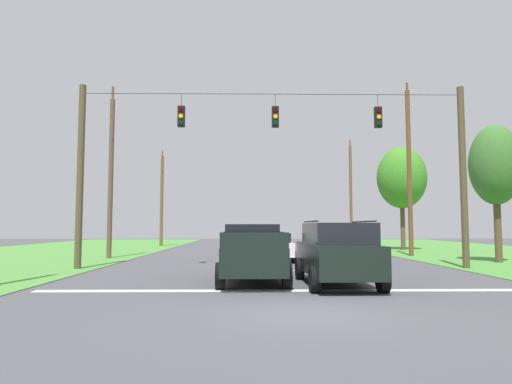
{
  "coord_description": "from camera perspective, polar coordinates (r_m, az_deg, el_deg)",
  "views": [
    {
      "loc": [
        -1.23,
        -9.98,
        1.87
      ],
      "look_at": [
        -0.89,
        10.67,
        3.46
      ],
      "focal_mm": 31.62,
      "sensor_mm": 36.0,
      "label": 1
    }
  ],
  "objects": [
    {
      "name": "utility_pole_mid_right",
      "position": [
        30.45,
        18.81,
        2.9
      ],
      "size": [
        0.29,
        1.7,
        11.18
      ],
      "color": "brown",
      "rests_on": "ground"
    },
    {
      "name": "overhead_signal_span",
      "position": [
        20.29,
        2.27,
        3.11
      ],
      "size": [
        17.53,
        0.31,
        8.26
      ],
      "color": "#4E422A",
      "rests_on": "ground"
    },
    {
      "name": "stop_bar_stripe",
      "position": [
        13.52,
        4.38,
        -12.31
      ],
      "size": [
        14.93,
        0.45,
        0.01
      ],
      "primitive_type": "cube",
      "color": "white",
      "rests_on": "ground"
    },
    {
      "name": "tree_roadside_far_right",
      "position": [
        26.73,
        28.01,
        2.95
      ],
      "size": [
        2.6,
        2.6,
        7.2
      ],
      "color": "brown",
      "rests_on": "ground"
    },
    {
      "name": "lane_dash_3",
      "position": [
        43.04,
        0.68,
        -6.88
      ],
      "size": [
        2.5,
        0.15,
        0.01
      ],
      "primitive_type": "cube",
      "rotation": [
        0.0,
        0.0,
        1.57
      ],
      "color": "white",
      "rests_on": "ground"
    },
    {
      "name": "lane_dash_0",
      "position": [
        19.47,
        2.71,
        -9.89
      ],
      "size": [
        2.5,
        0.15,
        0.01
      ],
      "primitive_type": "cube",
      "rotation": [
        0.0,
        0.0,
        1.57
      ],
      "color": "white",
      "rests_on": "ground"
    },
    {
      "name": "ground_plane",
      "position": [
        10.22,
        6.19,
        -14.91
      ],
      "size": [
        120.0,
        120.0,
        0.0
      ],
      "primitive_type": "plane",
      "color": "#47474C"
    },
    {
      "name": "lane_dash_1",
      "position": [
        26.89,
        1.68,
        -8.37
      ],
      "size": [
        2.5,
        0.15,
        0.01
      ],
      "primitive_type": "cube",
      "rotation": [
        0.0,
        0.0,
        1.57
      ],
      "color": "white",
      "rests_on": "ground"
    },
    {
      "name": "utility_pole_far_right",
      "position": [
        46.39,
        11.9,
        -0.18
      ],
      "size": [
        0.28,
        1.58,
        10.63
      ],
      "color": "brown",
      "rests_on": "ground"
    },
    {
      "name": "lane_dash_2",
      "position": [
        34.54,
        1.09,
        -7.49
      ],
      "size": [
        2.5,
        0.15,
        0.01
      ],
      "primitive_type": "cube",
      "rotation": [
        0.0,
        0.0,
        1.57
      ],
      "color": "white",
      "rests_on": "ground"
    },
    {
      "name": "utility_pole_far_left",
      "position": [
        44.28,
        -11.84,
        -0.92
      ],
      "size": [
        0.3,
        1.63,
        9.23
      ],
      "color": "brown",
      "rests_on": "ground"
    },
    {
      "name": "suv_black",
      "position": [
        14.74,
        10.16,
        -7.47
      ],
      "size": [
        2.28,
        4.83,
        2.05
      ],
      "color": "black",
      "rests_on": "ground"
    },
    {
      "name": "tree_roadside_right",
      "position": [
        37.92,
        17.94,
        1.7
      ],
      "size": [
        3.88,
        3.88,
        8.23
      ],
      "color": "brown",
      "rests_on": "ground"
    },
    {
      "name": "distant_car_crossing_white",
      "position": [
        24.73,
        2.34,
        -6.89
      ],
      "size": [
        2.05,
        4.31,
        1.52
      ],
      "color": "silver",
      "rests_on": "ground"
    },
    {
      "name": "pickup_truck",
      "position": [
        15.59,
        -0.48,
        -7.71
      ],
      "size": [
        2.34,
        5.43,
        1.95
      ],
      "color": "black",
      "rests_on": "ground"
    },
    {
      "name": "utility_pole_mid_left",
      "position": [
        28.2,
        -17.88,
        2.33
      ],
      "size": [
        0.29,
        1.97,
        10.3
      ],
      "color": "brown",
      "rests_on": "ground"
    }
  ]
}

